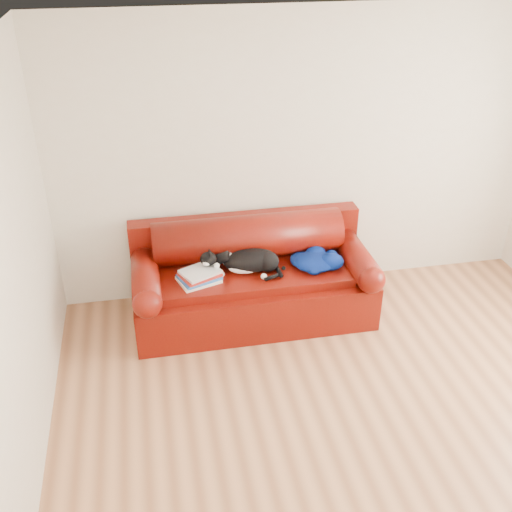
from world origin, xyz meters
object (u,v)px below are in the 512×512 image
(cat, at_px, (250,261))
(book_stack, at_px, (199,276))
(sofa_base, at_px, (253,293))
(blanket, at_px, (316,260))

(cat, bearing_deg, book_stack, -147.38)
(book_stack, bearing_deg, sofa_base, 13.02)
(cat, height_order, blanket, cat)
(sofa_base, xyz_separation_m, cat, (-0.03, -0.03, 0.36))
(sofa_base, height_order, blanket, blanket)
(book_stack, relative_size, cat, 0.61)
(sofa_base, distance_m, blanket, 0.65)
(sofa_base, xyz_separation_m, blanket, (0.55, -0.07, 0.32))
(blanket, bearing_deg, sofa_base, 172.95)
(book_stack, height_order, blanket, blanket)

